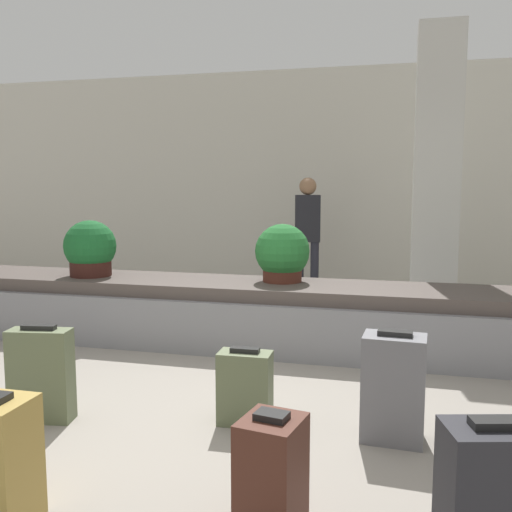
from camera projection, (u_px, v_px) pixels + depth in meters
name	position (u px, v px, depth m)	size (l,w,h in m)	color
ground_plane	(188.00, 418.00, 3.73)	(18.00, 18.00, 0.00)	gray
back_wall	(312.00, 179.00, 8.46)	(18.00, 0.06, 3.20)	beige
carousel	(256.00, 315.00, 5.41)	(8.43, 0.97, 0.60)	gray
pillar	(436.00, 177.00, 6.19)	(0.48, 0.48, 3.20)	beige
suitcase_0	(41.00, 375.00, 3.66)	(0.42, 0.22, 0.63)	#5B6647
suitcase_3	(271.00, 475.00, 2.47)	(0.30, 0.32, 0.55)	#472319
suitcase_4	(245.00, 388.00, 3.61)	(0.34, 0.20, 0.50)	#5B6647
suitcase_5	(393.00, 388.00, 3.36)	(0.37, 0.26, 0.67)	slate
potted_plant_0	(282.00, 254.00, 5.39)	(0.52, 0.52, 0.55)	#4C2319
potted_plant_1	(90.00, 250.00, 5.73)	(0.52, 0.52, 0.56)	#381914
traveler_0	(307.00, 228.00, 7.48)	(0.35, 0.25, 1.61)	#282833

